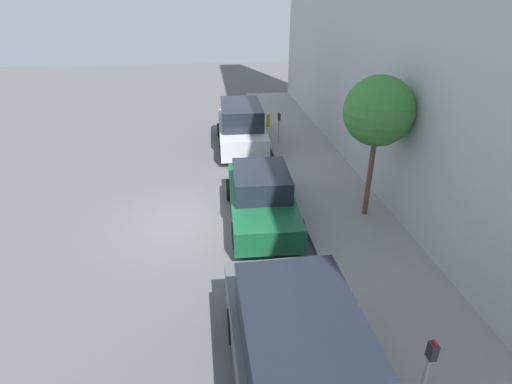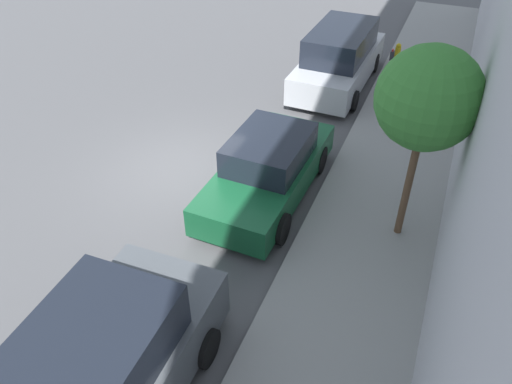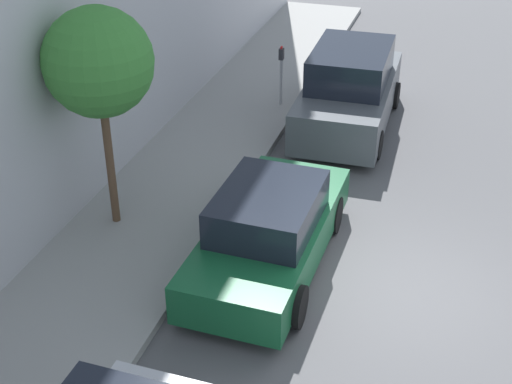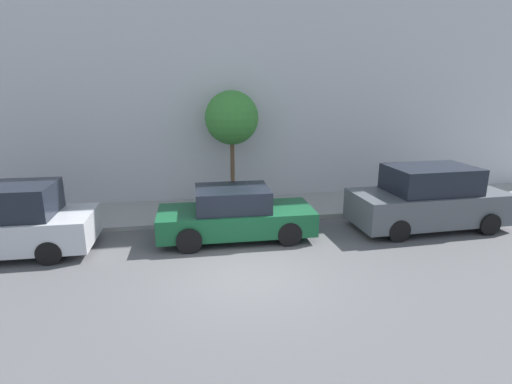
% 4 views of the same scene
% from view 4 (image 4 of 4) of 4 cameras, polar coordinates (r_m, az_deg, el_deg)
% --- Properties ---
extents(ground_plane, '(60.00, 60.00, 0.00)m').
position_cam_4_polar(ground_plane, '(9.84, -1.53, -11.52)').
color(ground_plane, '#515154').
extents(sidewalk, '(2.77, 32.00, 0.15)m').
position_cam_4_polar(sidewalk, '(14.31, -4.64, -2.57)').
color(sidewalk, gray).
rests_on(sidewalk, ground_plane).
extents(parked_suv_nearest, '(2.08, 4.84, 1.98)m').
position_cam_4_polar(parked_suv_nearest, '(13.63, 23.40, -0.95)').
color(parked_suv_nearest, '#4C5156').
rests_on(parked_suv_nearest, ground_plane).
extents(parked_sedan_second, '(1.92, 4.55, 1.54)m').
position_cam_4_polar(parked_sedan_second, '(11.72, -3.01, -3.25)').
color(parked_sedan_second, '#14512D').
rests_on(parked_sedan_second, ground_plane).
extents(parking_meter_near, '(0.11, 0.15, 1.53)m').
position_cam_4_polar(parking_meter_near, '(15.33, 21.25, 1.55)').
color(parking_meter_near, '#ADADB2').
rests_on(parking_meter_near, sidewalk).
extents(parking_meter_far, '(0.11, 0.15, 1.36)m').
position_cam_4_polar(parking_meter_far, '(13.95, -30.37, -1.21)').
color(parking_meter_far, '#ADADB2').
rests_on(parking_meter_far, sidewalk).
extents(street_tree, '(1.89, 1.89, 4.08)m').
position_cam_4_polar(street_tree, '(14.29, -3.48, 10.49)').
color(street_tree, brown).
rests_on(street_tree, sidewalk).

